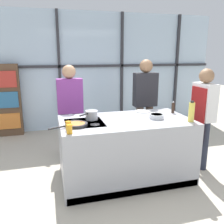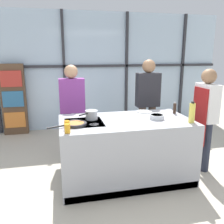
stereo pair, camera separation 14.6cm
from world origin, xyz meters
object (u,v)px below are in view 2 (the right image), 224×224
object	(u,v)px
chef	(205,114)
mixing_bowl	(157,117)
pepper_grinder	(175,108)
juice_glass_near	(67,129)
frying_pan	(75,124)
white_plate	(144,112)
saucepan	(91,115)
spectator_far_left	(72,106)
oil_bottle	(192,113)
juice_glass_far	(67,125)
spectator_center_left	(148,100)

from	to	relation	value
chef	mixing_bowl	size ratio (longest dim) A/B	7.70
pepper_grinder	juice_glass_near	size ratio (longest dim) A/B	1.68
frying_pan	white_plate	bearing A→B (deg)	23.86
white_plate	saucepan	bearing A→B (deg)	-163.90
saucepan	pepper_grinder	world-z (taller)	pepper_grinder
chef	spectator_far_left	xyz separation A→B (m)	(-1.99, 0.94, 0.02)
white_plate	oil_bottle	xyz separation A→B (m)	(0.42, -0.72, 0.13)
spectator_far_left	oil_bottle	xyz separation A→B (m)	(1.54, -1.30, 0.11)
frying_pan	juice_glass_near	world-z (taller)	juice_glass_near
spectator_far_left	mixing_bowl	distance (m)	1.54
pepper_grinder	juice_glass_far	size ratio (longest dim) A/B	1.68
spectator_far_left	pepper_grinder	bearing A→B (deg)	153.26
mixing_bowl	juice_glass_far	bearing A→B (deg)	-171.07
spectator_far_left	juice_glass_far	distance (m)	1.24
juice_glass_far	saucepan	bearing A→B (deg)	47.30
frying_pan	spectator_far_left	bearing A→B (deg)	88.25
saucepan	mixing_bowl	bearing A→B (deg)	-11.64
mixing_bowl	juice_glass_far	xyz separation A→B (m)	(-1.29, -0.20, 0.02)
frying_pan	white_plate	xyz separation A→B (m)	(1.15, 0.51, -0.01)
chef	frying_pan	bearing A→B (deg)	94.18
spectator_center_left	juice_glass_far	distance (m)	1.97
saucepan	spectator_center_left	bearing A→B (deg)	35.44
chef	white_plate	world-z (taller)	chef
mixing_bowl	chef	bearing A→B (deg)	5.95
saucepan	juice_glass_near	size ratio (longest dim) A/B	2.54
frying_pan	pepper_grinder	xyz separation A→B (m)	(1.58, 0.31, 0.07)
oil_bottle	spectator_far_left	bearing A→B (deg)	139.87
spectator_far_left	juice_glass_near	distance (m)	1.38
spectator_far_left	spectator_center_left	bearing A→B (deg)	-180.00
oil_bottle	spectator_center_left	bearing A→B (deg)	96.20
saucepan	juice_glass_far	bearing A→B (deg)	-132.70
juice_glass_far	spectator_center_left	bearing A→B (deg)	38.63
white_plate	juice_glass_far	bearing A→B (deg)	-152.65
juice_glass_far	spectator_far_left	bearing A→B (deg)	83.46
white_plate	mixing_bowl	world-z (taller)	mixing_bowl
spectator_center_left	frying_pan	distance (m)	1.80
frying_pan	juice_glass_far	world-z (taller)	juice_glass_far
oil_bottle	white_plate	bearing A→B (deg)	120.31
saucepan	pepper_grinder	size ratio (longest dim) A/B	1.51
spectator_far_left	juice_glass_far	bearing A→B (deg)	83.46
spectator_center_left	saucepan	distance (m)	1.45
spectator_far_left	saucepan	distance (m)	0.87
chef	mixing_bowl	bearing A→B (deg)	95.95
spectator_center_left	juice_glass_near	size ratio (longest dim) A/B	15.34
mixing_bowl	oil_bottle	xyz separation A→B (m)	(0.39, -0.27, 0.10)
spectator_far_left	juice_glass_near	size ratio (longest dim) A/B	14.62
pepper_grinder	juice_glass_far	world-z (taller)	pepper_grinder
white_plate	chef	bearing A→B (deg)	-22.54
chef	frying_pan	world-z (taller)	chef
oil_bottle	juice_glass_near	distance (m)	1.69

